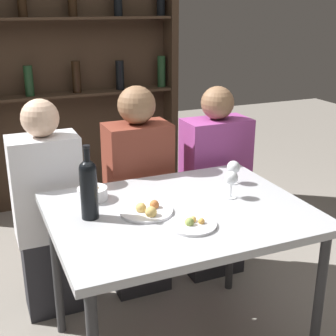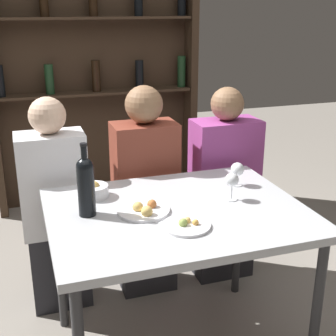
% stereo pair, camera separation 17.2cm
% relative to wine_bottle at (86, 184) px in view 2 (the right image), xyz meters
% --- Properties ---
extents(dining_table, '(1.13, 0.87, 0.77)m').
position_rel_wine_bottle_xyz_m(dining_table, '(0.38, -0.07, -0.21)').
color(dining_table, '#B7BABF').
rests_on(dining_table, ground_plane).
extents(wine_rack_wall, '(1.68, 0.21, 2.37)m').
position_rel_wine_bottle_xyz_m(wine_rack_wall, '(0.38, 1.95, 0.30)').
color(wine_rack_wall, '#38281C').
rests_on(wine_rack_wall, ground_plane).
extents(wine_bottle, '(0.07, 0.07, 0.32)m').
position_rel_wine_bottle_xyz_m(wine_bottle, '(0.00, 0.00, 0.00)').
color(wine_bottle, black).
rests_on(wine_bottle, dining_table).
extents(wine_glass_0, '(0.06, 0.06, 0.13)m').
position_rel_wine_bottle_xyz_m(wine_glass_0, '(0.66, -0.04, -0.05)').
color(wine_glass_0, silver).
rests_on(wine_glass_0, dining_table).
extents(wine_glass_1, '(0.07, 0.07, 0.12)m').
position_rel_wine_bottle_xyz_m(wine_glass_1, '(0.76, 0.12, -0.06)').
color(wine_glass_1, silver).
rests_on(wine_glass_1, dining_table).
extents(food_plate_0, '(0.20, 0.20, 0.04)m').
position_rel_wine_bottle_xyz_m(food_plate_0, '(0.36, -0.24, -0.13)').
color(food_plate_0, white).
rests_on(food_plate_0, dining_table).
extents(food_plate_1, '(0.23, 0.23, 0.05)m').
position_rel_wine_bottle_xyz_m(food_plate_1, '(0.24, -0.05, -0.13)').
color(food_plate_1, white).
rests_on(food_plate_1, dining_table).
extents(snack_bowl, '(0.14, 0.14, 0.08)m').
position_rel_wine_bottle_xyz_m(snack_bowl, '(0.06, 0.19, -0.11)').
color(snack_bowl, white).
rests_on(snack_bowl, dining_table).
extents(seated_person_left, '(0.35, 0.22, 1.19)m').
position_rel_wine_bottle_xyz_m(seated_person_left, '(-0.10, 0.53, -0.35)').
color(seated_person_left, '#26262B').
rests_on(seated_person_left, ground_plane).
extents(seated_person_center, '(0.35, 0.22, 1.22)m').
position_rel_wine_bottle_xyz_m(seated_person_center, '(0.40, 0.53, -0.33)').
color(seated_person_center, '#26262B').
rests_on(seated_person_center, ground_plane).
extents(seated_person_right, '(0.39, 0.22, 1.19)m').
position_rel_wine_bottle_xyz_m(seated_person_right, '(0.89, 0.53, -0.35)').
color(seated_person_right, '#26262B').
rests_on(seated_person_right, ground_plane).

